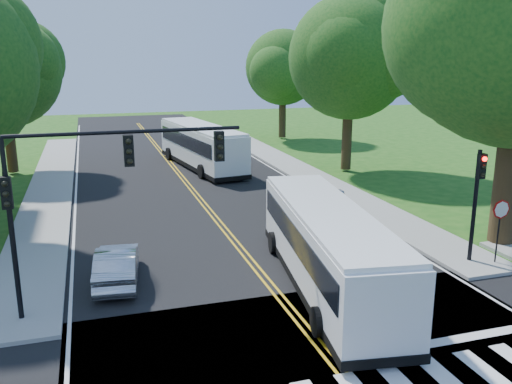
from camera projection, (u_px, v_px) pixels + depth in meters
name	position (u px, v px, depth m)	size (l,w,h in m)	color
road	(205.00, 205.00, 29.72)	(14.00, 96.00, 0.01)	black
center_line	(191.00, 189.00, 33.42)	(0.36, 70.00, 0.01)	gold
edge_line_w	(76.00, 197.00, 31.46)	(0.12, 70.00, 0.01)	silver
edge_line_e	(294.00, 181.00, 35.38)	(0.12, 70.00, 0.01)	silver
stop_bar	(444.00, 341.00, 15.54)	(6.60, 0.40, 0.01)	silver
sidewalk_nw	(51.00, 186.00, 33.79)	(2.60, 40.00, 0.15)	gray
sidewalk_ne	(299.00, 170.00, 38.57)	(2.60, 40.00, 0.15)	gray
tree_west_far	(2.00, 71.00, 35.95)	(7.60, 7.60, 10.67)	#302413
tree_east_mid	(350.00, 58.00, 36.66)	(8.40, 8.40, 11.93)	#302413
tree_east_far	(283.00, 68.00, 52.01)	(7.20, 7.20, 10.34)	#302413
signal_nw	(91.00, 179.00, 16.25)	(7.15, 0.46, 5.66)	black
signal_ne	(477.00, 191.00, 20.65)	(0.30, 0.46, 4.40)	black
stop_sign	(500.00, 216.00, 20.68)	(0.76, 0.08, 2.53)	black
bus_lead	(327.00, 246.00, 18.91)	(4.00, 11.36, 2.88)	silver
bus_follow	(201.00, 145.00, 39.51)	(4.27, 12.16, 3.08)	silver
hatchback	(117.00, 265.00, 19.47)	(1.42, 4.09, 1.35)	#B9BBC0
suv	(323.00, 201.00, 27.79)	(2.40, 5.21, 1.45)	#B8BBC0
dark_sedan	(296.00, 188.00, 30.54)	(1.95, 4.79, 1.39)	black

